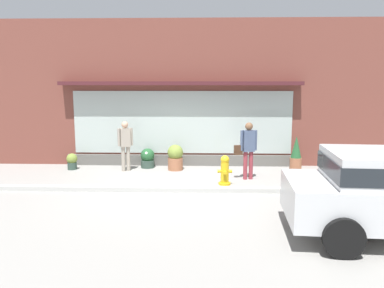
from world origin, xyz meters
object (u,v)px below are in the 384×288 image
object	(u,v)px
potted_plant_trailing_edge	(175,157)
pedestrian_passerby	(125,142)
potted_plant_by_entrance	(296,154)
fire_hydrant	(225,170)
pedestrian_with_handbag	(248,146)
potted_plant_window_right	(72,161)
potted_plant_low_front	(148,158)

from	to	relation	value
potted_plant_trailing_edge	pedestrian_passerby	bearing A→B (deg)	-173.26
potted_plant_trailing_edge	potted_plant_by_entrance	xyz separation A→B (m)	(3.86, 0.13, 0.10)
fire_hydrant	pedestrian_passerby	distance (m)	3.47
pedestrian_passerby	potted_plant_by_entrance	xyz separation A→B (m)	(5.42, 0.32, -0.40)
pedestrian_with_handbag	potted_plant_window_right	size ratio (longest dim) A/B	3.17
fire_hydrant	potted_plant_by_entrance	bearing A→B (deg)	38.53
fire_hydrant	potted_plant_trailing_edge	bearing A→B (deg)	130.39
pedestrian_passerby	potted_plant_trailing_edge	world-z (taller)	pedestrian_passerby
potted_plant_window_right	potted_plant_by_entrance	size ratio (longest dim) A/B	0.48
fire_hydrant	potted_plant_by_entrance	distance (m)	3.03
fire_hydrant	potted_plant_low_front	bearing A→B (deg)	139.74
potted_plant_by_entrance	pedestrian_passerby	bearing A→B (deg)	-176.64
potted_plant_window_right	potted_plant_low_front	bearing A→B (deg)	8.19
potted_plant_trailing_edge	pedestrian_with_handbag	bearing A→B (deg)	-27.51
potted_plant_by_entrance	potted_plant_low_front	distance (m)	4.81
pedestrian_with_handbag	potted_plant_low_front	xyz separation A→B (m)	(-3.11, 1.44, -0.65)
pedestrian_with_handbag	potted_plant_trailing_edge	distance (m)	2.51
pedestrian_with_handbag	potted_plant_window_right	world-z (taller)	pedestrian_with_handbag
pedestrian_passerby	potted_plant_low_front	world-z (taller)	pedestrian_passerby
potted_plant_trailing_edge	potted_plant_by_entrance	distance (m)	3.86
pedestrian_passerby	fire_hydrant	bearing A→B (deg)	129.15
pedestrian_passerby	potted_plant_low_front	bearing A→B (deg)	-165.37
fire_hydrant	potted_plant_window_right	world-z (taller)	fire_hydrant
fire_hydrant	pedestrian_with_handbag	xyz separation A→B (m)	(0.68, 0.62, 0.57)
potted_plant_window_right	potted_plant_trailing_edge	bearing A→B (deg)	0.69
fire_hydrant	potted_plant_trailing_edge	distance (m)	2.30
pedestrian_with_handbag	potted_plant_low_front	distance (m)	3.49
potted_plant_window_right	fire_hydrant	bearing A→B (deg)	-19.54
potted_plant_trailing_edge	potted_plant_low_front	bearing A→B (deg)	162.00
pedestrian_passerby	potted_plant_by_entrance	world-z (taller)	pedestrian_passerby
pedestrian_with_handbag	potted_plant_by_entrance	world-z (taller)	pedestrian_with_handbag
potted_plant_window_right	pedestrian_with_handbag	bearing A→B (deg)	-11.21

